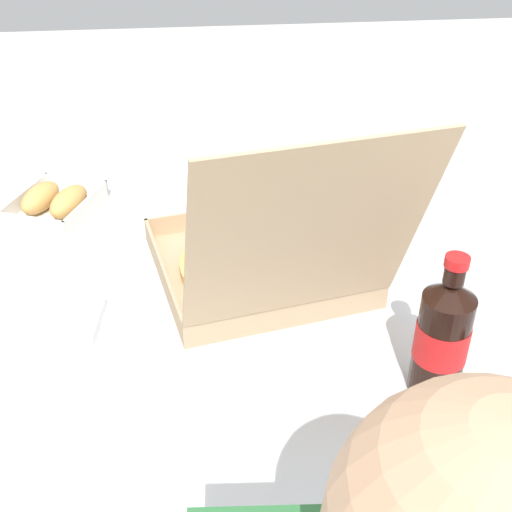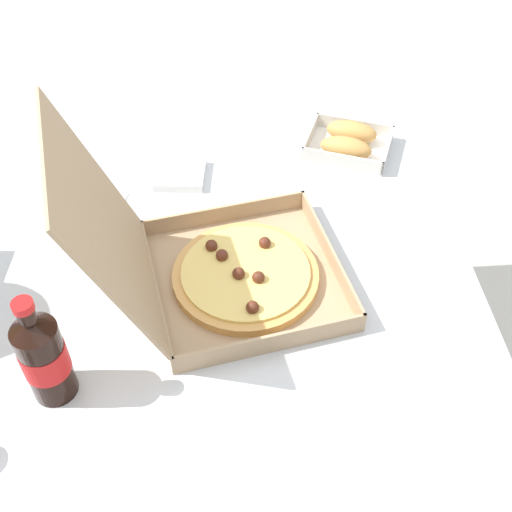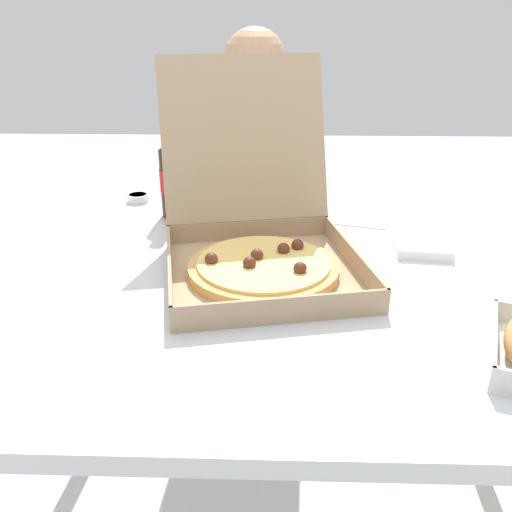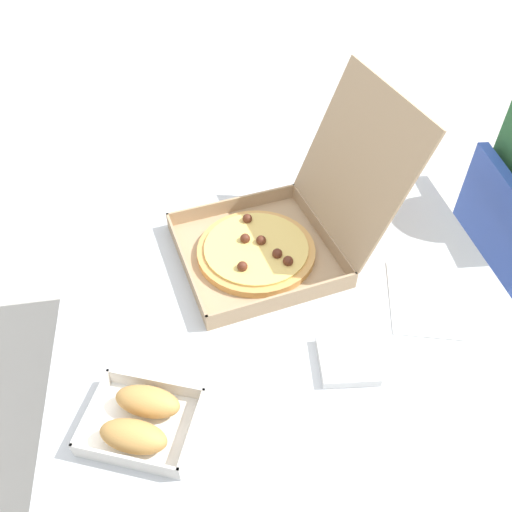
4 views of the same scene
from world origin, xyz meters
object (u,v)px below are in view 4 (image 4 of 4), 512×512
(bread_side_box, at_px, (141,420))
(paper_menu, at_px, (424,299))
(napkin_pile, at_px, (347,360))
(chair, at_px, (509,276))
(cola_bottle, at_px, (366,159))
(dipping_sauce_cup, at_px, (382,157))
(pizza_box_open, at_px, (275,234))

(bread_side_box, height_order, paper_menu, bread_side_box)
(napkin_pile, bearing_deg, chair, 119.68)
(chair, relative_size, bread_side_box, 3.58)
(chair, xyz_separation_m, bread_side_box, (0.44, -1.04, 0.28))
(chair, distance_m, bread_side_box, 1.16)
(bread_side_box, xyz_separation_m, napkin_pile, (-0.07, 0.39, -0.02))
(bread_side_box, distance_m, paper_menu, 0.64)
(chair, relative_size, cola_bottle, 3.71)
(chair, relative_size, dipping_sauce_cup, 14.82)
(dipping_sauce_cup, bearing_deg, napkin_pile, -24.68)
(chair, distance_m, paper_menu, 0.55)
(dipping_sauce_cup, bearing_deg, chair, 48.78)
(cola_bottle, distance_m, napkin_pile, 0.58)
(cola_bottle, bearing_deg, dipping_sauce_cup, 139.88)
(cola_bottle, height_order, dipping_sauce_cup, cola_bottle)
(pizza_box_open, height_order, paper_menu, pizza_box_open)
(paper_menu, distance_m, dipping_sauce_cup, 0.54)
(dipping_sauce_cup, bearing_deg, cola_bottle, -40.12)
(chair, relative_size, paper_menu, 3.95)
(paper_menu, relative_size, napkin_pile, 1.91)
(napkin_pile, bearing_deg, pizza_box_open, -166.38)
(cola_bottle, bearing_deg, napkin_pile, -20.48)
(paper_menu, bearing_deg, chair, 134.73)
(cola_bottle, bearing_deg, paper_menu, 1.79)
(bread_side_box, relative_size, paper_menu, 1.10)
(paper_menu, xyz_separation_m, napkin_pile, (0.13, -0.21, 0.01))
(pizza_box_open, bearing_deg, chair, 92.55)
(paper_menu, height_order, napkin_pile, napkin_pile)
(chair, height_order, napkin_pile, chair)
(cola_bottle, relative_size, dipping_sauce_cup, 4.00)
(pizza_box_open, bearing_deg, paper_menu, 55.56)
(napkin_pile, bearing_deg, bread_side_box, -80.01)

